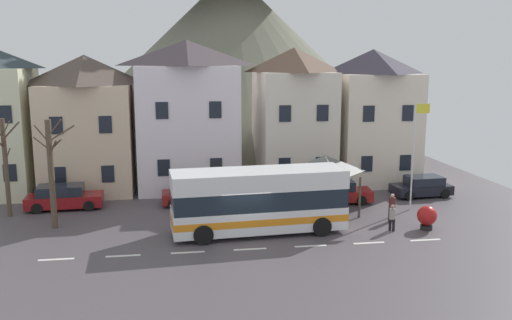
{
  "coord_description": "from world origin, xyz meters",
  "views": [
    {
      "loc": [
        -3.49,
        -26.26,
        9.07
      ],
      "look_at": [
        1.12,
        3.95,
        3.35
      ],
      "focal_mm": 38.12,
      "sensor_mm": 36.0,
      "label": 1
    }
  ],
  "objects_px": {
    "hilltop_castle": "(231,53)",
    "pedestrian_00": "(392,216)",
    "townhouse_02": "(188,115)",
    "bare_tree_00": "(51,172)",
    "parked_car_01": "(334,192)",
    "parked_car_02": "(422,187)",
    "public_bench": "(336,195)",
    "townhouse_04": "(371,116)",
    "flagpole": "(415,148)",
    "harbour_buoy": "(427,216)",
    "townhouse_01": "(88,125)",
    "transit_bus": "(259,201)",
    "townhouse_03": "(293,117)",
    "bus_shelter": "(325,164)",
    "pedestrian_01": "(392,206)",
    "parked_car_00": "(192,194)",
    "pedestrian_02": "(318,203)",
    "bare_tree_01": "(6,165)",
    "parked_car_03": "(64,197)"
  },
  "relations": [
    {
      "from": "townhouse_02",
      "to": "bare_tree_00",
      "type": "distance_m",
      "value": 11.56
    },
    {
      "from": "parked_car_02",
      "to": "public_bench",
      "type": "xyz_separation_m",
      "value": [
        -6.1,
        -0.55,
        -0.19
      ]
    },
    {
      "from": "parked_car_01",
      "to": "parked_car_03",
      "type": "distance_m",
      "value": 16.83
    },
    {
      "from": "townhouse_04",
      "to": "pedestrian_00",
      "type": "height_order",
      "value": "townhouse_04"
    },
    {
      "from": "flagpole",
      "to": "bare_tree_01",
      "type": "distance_m",
      "value": 23.91
    },
    {
      "from": "parked_car_03",
      "to": "pedestrian_00",
      "type": "distance_m",
      "value": 19.53
    },
    {
      "from": "townhouse_02",
      "to": "pedestrian_02",
      "type": "bearing_deg",
      "value": -51.57
    },
    {
      "from": "townhouse_01",
      "to": "townhouse_03",
      "type": "relative_size",
      "value": 0.95
    },
    {
      "from": "townhouse_03",
      "to": "harbour_buoy",
      "type": "distance_m",
      "value": 13.63
    },
    {
      "from": "townhouse_02",
      "to": "townhouse_04",
      "type": "relative_size",
      "value": 1.06
    },
    {
      "from": "townhouse_02",
      "to": "harbour_buoy",
      "type": "xyz_separation_m",
      "value": [
        12.32,
        -11.86,
        -4.44
      ]
    },
    {
      "from": "townhouse_02",
      "to": "transit_bus",
      "type": "height_order",
      "value": "townhouse_02"
    },
    {
      "from": "public_bench",
      "to": "bare_tree_00",
      "type": "bearing_deg",
      "value": -169.96
    },
    {
      "from": "pedestrian_00",
      "to": "flagpole",
      "type": "bearing_deg",
      "value": 53.19
    },
    {
      "from": "townhouse_02",
      "to": "parked_car_03",
      "type": "height_order",
      "value": "townhouse_02"
    },
    {
      "from": "bus_shelter",
      "to": "pedestrian_02",
      "type": "bearing_deg",
      "value": -118.12
    },
    {
      "from": "parked_car_00",
      "to": "pedestrian_00",
      "type": "bearing_deg",
      "value": -36.78
    },
    {
      "from": "townhouse_01",
      "to": "bus_shelter",
      "type": "bearing_deg",
      "value": -25.98
    },
    {
      "from": "townhouse_01",
      "to": "public_bench",
      "type": "height_order",
      "value": "townhouse_01"
    },
    {
      "from": "public_bench",
      "to": "harbour_buoy",
      "type": "xyz_separation_m",
      "value": [
        3.14,
        -6.28,
        0.25
      ]
    },
    {
      "from": "harbour_buoy",
      "to": "pedestrian_02",
      "type": "bearing_deg",
      "value": 150.69
    },
    {
      "from": "parked_car_02",
      "to": "harbour_buoy",
      "type": "height_order",
      "value": "parked_car_02"
    },
    {
      "from": "pedestrian_01",
      "to": "townhouse_02",
      "type": "bearing_deg",
      "value": 137.3
    },
    {
      "from": "parked_car_01",
      "to": "townhouse_04",
      "type": "bearing_deg",
      "value": 57.68
    },
    {
      "from": "pedestrian_01",
      "to": "parked_car_00",
      "type": "bearing_deg",
      "value": 153.55
    },
    {
      "from": "bus_shelter",
      "to": "parked_car_03",
      "type": "distance_m",
      "value": 16.03
    },
    {
      "from": "hilltop_castle",
      "to": "parked_car_02",
      "type": "relative_size",
      "value": 9.67
    },
    {
      "from": "townhouse_01",
      "to": "transit_bus",
      "type": "bearing_deg",
      "value": -46.64
    },
    {
      "from": "parked_car_01",
      "to": "parked_car_02",
      "type": "relative_size",
      "value": 1.19
    },
    {
      "from": "transit_bus",
      "to": "bare_tree_00",
      "type": "distance_m",
      "value": 11.19
    },
    {
      "from": "parked_car_02",
      "to": "flagpole",
      "type": "bearing_deg",
      "value": 51.94
    },
    {
      "from": "bus_shelter",
      "to": "flagpole",
      "type": "bearing_deg",
      "value": -5.81
    },
    {
      "from": "townhouse_04",
      "to": "pedestrian_01",
      "type": "relative_size",
      "value": 6.03
    },
    {
      "from": "pedestrian_01",
      "to": "harbour_buoy",
      "type": "relative_size",
      "value": 1.24
    },
    {
      "from": "pedestrian_00",
      "to": "public_bench",
      "type": "height_order",
      "value": "pedestrian_00"
    },
    {
      "from": "townhouse_04",
      "to": "flagpole",
      "type": "xyz_separation_m",
      "value": [
        -0.33,
        -8.28,
        -1.07
      ]
    },
    {
      "from": "parked_car_01",
      "to": "parked_car_03",
      "type": "xyz_separation_m",
      "value": [
        -16.79,
        1.11,
        0.02
      ]
    },
    {
      "from": "townhouse_03",
      "to": "hilltop_castle",
      "type": "xyz_separation_m",
      "value": [
        -2.49,
        18.65,
        4.69
      ]
    },
    {
      "from": "pedestrian_00",
      "to": "harbour_buoy",
      "type": "bearing_deg",
      "value": -1.27
    },
    {
      "from": "transit_bus",
      "to": "flagpole",
      "type": "xyz_separation_m",
      "value": [
        9.91,
        3.0,
        2.1
      ]
    },
    {
      "from": "townhouse_01",
      "to": "flagpole",
      "type": "relative_size",
      "value": 1.43
    },
    {
      "from": "parked_car_00",
      "to": "parked_car_02",
      "type": "xyz_separation_m",
      "value": [
        15.25,
        -0.32,
        -0.0
      ]
    },
    {
      "from": "townhouse_01",
      "to": "parked_car_02",
      "type": "relative_size",
      "value": 2.36
    },
    {
      "from": "pedestrian_01",
      "to": "flagpole",
      "type": "height_order",
      "value": "flagpole"
    },
    {
      "from": "hilltop_castle",
      "to": "pedestrian_00",
      "type": "distance_m",
      "value": 32.36
    },
    {
      "from": "pedestrian_01",
      "to": "transit_bus",
      "type": "bearing_deg",
      "value": -173.84
    },
    {
      "from": "townhouse_01",
      "to": "pedestrian_02",
      "type": "height_order",
      "value": "townhouse_01"
    },
    {
      "from": "townhouse_03",
      "to": "pedestrian_02",
      "type": "bearing_deg",
      "value": -93.41
    },
    {
      "from": "townhouse_02",
      "to": "harbour_buoy",
      "type": "distance_m",
      "value": 17.67
    },
    {
      "from": "bus_shelter",
      "to": "pedestrian_00",
      "type": "distance_m",
      "value": 5.44
    }
  ]
}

